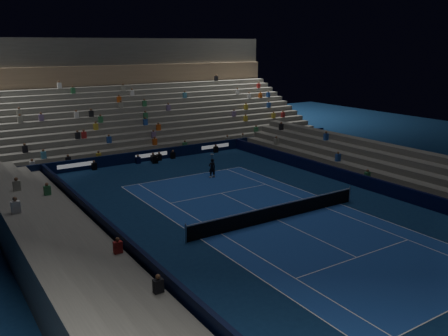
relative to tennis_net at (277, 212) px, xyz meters
The scene contains 11 objects.
ground 0.50m from the tennis_net, ahead, with size 90.00×90.00×0.00m, color #0D264E.
court_surface 0.50m from the tennis_net, ahead, with size 10.97×23.77×0.01m, color #1B4198.
sponsor_barrier_far 18.50m from the tennis_net, 90.00° to the left, with size 44.00×0.25×1.00m, color black.
sponsor_barrier_east 9.70m from the tennis_net, ahead, with size 0.25×37.00×1.00m, color black.
sponsor_barrier_west 9.70m from the tennis_net, behind, with size 0.25×37.00×1.00m, color black.
grandstand_main 28.05m from the tennis_net, 90.00° to the left, with size 44.00×15.20×11.20m.
grandstand_east 13.17m from the tennis_net, ahead, with size 5.00×37.00×2.50m.
grandstand_west 13.17m from the tennis_net, behind, with size 5.00×37.00×2.50m.
tennis_net is the anchor object (origin of this frame).
tennis_player 10.55m from the tennis_net, 80.65° to the left, with size 0.57×0.37×1.56m, color black.
broadcast_camera 17.38m from the tennis_net, 90.42° to the left, with size 0.68×1.06×0.68m.
Camera 1 is at (-17.77, -21.28, 10.54)m, focal length 38.01 mm.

